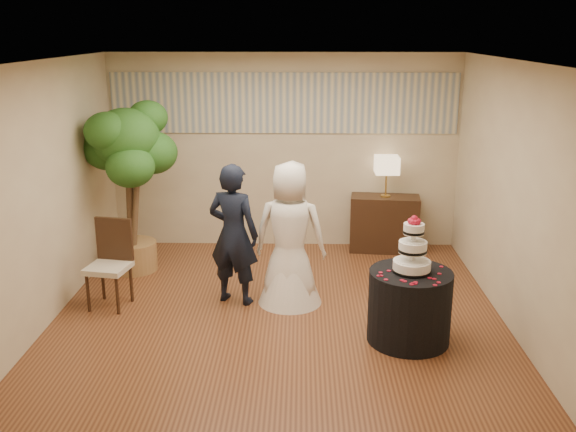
{
  "coord_description": "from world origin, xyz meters",
  "views": [
    {
      "loc": [
        0.25,
        -6.64,
        3.11
      ],
      "look_at": [
        0.1,
        0.4,
        1.05
      ],
      "focal_mm": 40.0,
      "sensor_mm": 36.0,
      "label": 1
    }
  ],
  "objects_px": {
    "groom": "(234,234)",
    "console": "(384,224)",
    "bride": "(290,234)",
    "side_chair": "(108,265)",
    "ficus_tree": "(129,187)",
    "cake_table": "(409,306)",
    "wedding_cake": "(413,244)",
    "table_lamp": "(386,177)"
  },
  "relations": [
    {
      "from": "ficus_tree",
      "to": "side_chair",
      "type": "relative_size",
      "value": 2.24
    },
    {
      "from": "wedding_cake",
      "to": "cake_table",
      "type": "bearing_deg",
      "value": 0.0
    },
    {
      "from": "groom",
      "to": "bride",
      "type": "distance_m",
      "value": 0.65
    },
    {
      "from": "table_lamp",
      "to": "ficus_tree",
      "type": "height_order",
      "value": "ficus_tree"
    },
    {
      "from": "groom",
      "to": "console",
      "type": "bearing_deg",
      "value": -117.18
    },
    {
      "from": "console",
      "to": "bride",
      "type": "bearing_deg",
      "value": -119.34
    },
    {
      "from": "wedding_cake",
      "to": "console",
      "type": "bearing_deg",
      "value": 88.24
    },
    {
      "from": "bride",
      "to": "wedding_cake",
      "type": "height_order",
      "value": "bride"
    },
    {
      "from": "wedding_cake",
      "to": "ficus_tree",
      "type": "xyz_separation_m",
      "value": [
        -3.35,
        1.95,
        0.09
      ]
    },
    {
      "from": "wedding_cake",
      "to": "side_chair",
      "type": "xyz_separation_m",
      "value": [
        -3.32,
        0.77,
        -0.55
      ]
    },
    {
      "from": "cake_table",
      "to": "side_chair",
      "type": "distance_m",
      "value": 3.41
    },
    {
      "from": "wedding_cake",
      "to": "side_chair",
      "type": "height_order",
      "value": "wedding_cake"
    },
    {
      "from": "bride",
      "to": "ficus_tree",
      "type": "height_order",
      "value": "ficus_tree"
    },
    {
      "from": "bride",
      "to": "groom",
      "type": "bearing_deg",
      "value": 7.39
    },
    {
      "from": "groom",
      "to": "bride",
      "type": "relative_size",
      "value": 0.99
    },
    {
      "from": "console",
      "to": "table_lamp",
      "type": "xyz_separation_m",
      "value": [
        0.0,
        0.0,
        0.69
      ]
    },
    {
      "from": "console",
      "to": "side_chair",
      "type": "bearing_deg",
      "value": -143.05
    },
    {
      "from": "table_lamp",
      "to": "side_chair",
      "type": "height_order",
      "value": "table_lamp"
    },
    {
      "from": "groom",
      "to": "side_chair",
      "type": "height_order",
      "value": "groom"
    },
    {
      "from": "bride",
      "to": "wedding_cake",
      "type": "xyz_separation_m",
      "value": [
        1.24,
        -0.94,
        0.21
      ]
    },
    {
      "from": "groom",
      "to": "bride",
      "type": "height_order",
      "value": "bride"
    },
    {
      "from": "console",
      "to": "side_chair",
      "type": "height_order",
      "value": "side_chair"
    },
    {
      "from": "bride",
      "to": "table_lamp",
      "type": "distance_m",
      "value": 2.31
    },
    {
      "from": "console",
      "to": "side_chair",
      "type": "relative_size",
      "value": 0.96
    },
    {
      "from": "cake_table",
      "to": "ficus_tree",
      "type": "distance_m",
      "value": 3.95
    },
    {
      "from": "groom",
      "to": "side_chair",
      "type": "xyz_separation_m",
      "value": [
        -1.43,
        -0.18,
        -0.32
      ]
    },
    {
      "from": "wedding_cake",
      "to": "table_lamp",
      "type": "height_order",
      "value": "table_lamp"
    },
    {
      "from": "cake_table",
      "to": "console",
      "type": "distance_m",
      "value": 2.82
    },
    {
      "from": "wedding_cake",
      "to": "side_chair",
      "type": "distance_m",
      "value": 3.46
    },
    {
      "from": "bride",
      "to": "cake_table",
      "type": "bearing_deg",
      "value": 150.89
    },
    {
      "from": "cake_table",
      "to": "table_lamp",
      "type": "xyz_separation_m",
      "value": [
        0.09,
        2.82,
        0.72
      ]
    },
    {
      "from": "groom",
      "to": "cake_table",
      "type": "relative_size",
      "value": 1.97
    },
    {
      "from": "bride",
      "to": "console",
      "type": "height_order",
      "value": "bride"
    },
    {
      "from": "wedding_cake",
      "to": "console",
      "type": "xyz_separation_m",
      "value": [
        0.09,
        2.82,
        -0.65
      ]
    },
    {
      "from": "table_lamp",
      "to": "ficus_tree",
      "type": "xyz_separation_m",
      "value": [
        -3.43,
        -0.87,
        0.04
      ]
    },
    {
      "from": "groom",
      "to": "console",
      "type": "xyz_separation_m",
      "value": [
        1.98,
        1.87,
        -0.43
      ]
    },
    {
      "from": "groom",
      "to": "side_chair",
      "type": "bearing_deg",
      "value": 26.66
    },
    {
      "from": "groom",
      "to": "console",
      "type": "height_order",
      "value": "groom"
    },
    {
      "from": "ficus_tree",
      "to": "groom",
      "type": "bearing_deg",
      "value": -34.61
    },
    {
      "from": "cake_table",
      "to": "wedding_cake",
      "type": "bearing_deg",
      "value": 0.0
    },
    {
      "from": "console",
      "to": "table_lamp",
      "type": "distance_m",
      "value": 0.69
    },
    {
      "from": "groom",
      "to": "ficus_tree",
      "type": "height_order",
      "value": "ficus_tree"
    }
  ]
}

